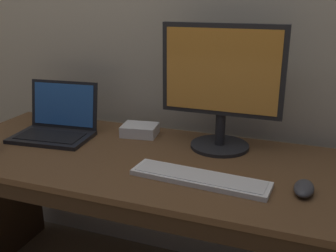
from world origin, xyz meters
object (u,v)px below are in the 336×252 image
Objects in this scene: wired_keyboard at (199,178)px; computer_mouse at (304,188)px; laptop_black at (56,126)px; external_monitor at (222,83)px; external_drive_box at (140,130)px.

wired_keyboard is 0.35m from computer_mouse.
wired_keyboard is 4.10× the size of computer_mouse.
external_monitor reaches higher than laptop_black.
external_monitor is (0.74, 0.11, 0.23)m from laptop_black.
laptop_black is at bearing -157.54° from external_drive_box.
wired_keyboard is 3.13× the size of external_drive_box.
external_drive_box is (-0.38, 0.04, -0.26)m from external_monitor.
external_monitor is at bearing 8.58° from laptop_black.
external_drive_box is at bearing 158.25° from computer_mouse.
laptop_black is 0.73× the size of wired_keyboard.
laptop_black is 0.71× the size of external_monitor.
external_monitor reaches higher than external_drive_box.
laptop_black is 2.29× the size of external_drive_box.
external_drive_box is (-0.39, 0.36, 0.01)m from wired_keyboard.
computer_mouse is 0.76× the size of external_drive_box.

